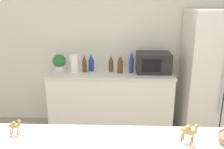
{
  "coord_description": "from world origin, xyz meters",
  "views": [
    {
      "loc": [
        -0.14,
        -1.04,
        1.93
      ],
      "look_at": [
        -0.23,
        1.37,
        1.19
      ],
      "focal_mm": 40.0,
      "sensor_mm": 36.0,
      "label": 1
    }
  ],
  "objects_px": {
    "camel_figurine_second": "(15,125)",
    "paper_towel_roll": "(74,63)",
    "refrigerator": "(216,75)",
    "microwave": "(153,62)",
    "back_bottle_0": "(131,62)",
    "potted_plant": "(59,62)",
    "back_bottle_2": "(84,63)",
    "back_bottle_1": "(120,64)",
    "back_bottle_4": "(91,63)",
    "back_bottle_3": "(111,64)",
    "camel_figurine": "(189,131)"
  },
  "relations": [
    {
      "from": "potted_plant",
      "to": "camel_figurine",
      "type": "xyz_separation_m",
      "value": [
        1.34,
        -2.01,
        0.06
      ]
    },
    {
      "from": "microwave",
      "to": "camel_figurine",
      "type": "relative_size",
      "value": 3.26
    },
    {
      "from": "paper_towel_roll",
      "to": "back_bottle_1",
      "type": "relative_size",
      "value": 0.96
    },
    {
      "from": "paper_towel_roll",
      "to": "back_bottle_1",
      "type": "distance_m",
      "value": 0.65
    },
    {
      "from": "back_bottle_0",
      "to": "camel_figurine_second",
      "type": "bearing_deg",
      "value": -115.26
    },
    {
      "from": "potted_plant",
      "to": "microwave",
      "type": "relative_size",
      "value": 0.5
    },
    {
      "from": "back_bottle_1",
      "to": "back_bottle_3",
      "type": "bearing_deg",
      "value": 154.13
    },
    {
      "from": "camel_figurine_second",
      "to": "paper_towel_roll",
      "type": "bearing_deg",
      "value": 87.65
    },
    {
      "from": "microwave",
      "to": "back_bottle_4",
      "type": "bearing_deg",
      "value": 177.91
    },
    {
      "from": "potted_plant",
      "to": "camel_figurine_second",
      "type": "xyz_separation_m",
      "value": [
        0.16,
        -1.95,
        0.04
      ]
    },
    {
      "from": "refrigerator",
      "to": "microwave",
      "type": "xyz_separation_m",
      "value": [
        -0.87,
        0.08,
        0.15
      ]
    },
    {
      "from": "back_bottle_4",
      "to": "back_bottle_2",
      "type": "bearing_deg",
      "value": -146.68
    },
    {
      "from": "back_bottle_2",
      "to": "camel_figurine_second",
      "type": "height_order",
      "value": "back_bottle_2"
    },
    {
      "from": "microwave",
      "to": "back_bottle_2",
      "type": "bearing_deg",
      "value": -178.45
    },
    {
      "from": "microwave",
      "to": "camel_figurine",
      "type": "height_order",
      "value": "microwave"
    },
    {
      "from": "paper_towel_roll",
      "to": "potted_plant",
      "type": "bearing_deg",
      "value": 163.43
    },
    {
      "from": "back_bottle_1",
      "to": "back_bottle_3",
      "type": "relative_size",
      "value": 1.08
    },
    {
      "from": "microwave",
      "to": "camel_figurine",
      "type": "distance_m",
      "value": 2.0
    },
    {
      "from": "refrigerator",
      "to": "camel_figurine_second",
      "type": "height_order",
      "value": "refrigerator"
    },
    {
      "from": "camel_figurine",
      "to": "back_bottle_4",
      "type": "bearing_deg",
      "value": 113.41
    },
    {
      "from": "potted_plant",
      "to": "back_bottle_2",
      "type": "distance_m",
      "value": 0.38
    },
    {
      "from": "microwave",
      "to": "back_bottle_4",
      "type": "distance_m",
      "value": 0.89
    },
    {
      "from": "back_bottle_1",
      "to": "camel_figurine_second",
      "type": "height_order",
      "value": "back_bottle_1"
    },
    {
      "from": "back_bottle_2",
      "to": "back_bottle_4",
      "type": "bearing_deg",
      "value": 33.32
    },
    {
      "from": "microwave",
      "to": "back_bottle_0",
      "type": "relative_size",
      "value": 1.51
    },
    {
      "from": "refrigerator",
      "to": "back_bottle_0",
      "type": "distance_m",
      "value": 1.19
    },
    {
      "from": "microwave",
      "to": "camel_figurine_second",
      "type": "xyz_separation_m",
      "value": [
        -1.2,
        -1.93,
        0.03
      ]
    },
    {
      "from": "back_bottle_0",
      "to": "camel_figurine",
      "type": "xyz_separation_m",
      "value": [
        0.3,
        -1.94,
        0.04
      ]
    },
    {
      "from": "refrigerator",
      "to": "back_bottle_3",
      "type": "distance_m",
      "value": 1.48
    },
    {
      "from": "back_bottle_4",
      "to": "back_bottle_1",
      "type": "bearing_deg",
      "value": -12.66
    },
    {
      "from": "back_bottle_2",
      "to": "back_bottle_4",
      "type": "height_order",
      "value": "back_bottle_2"
    },
    {
      "from": "microwave",
      "to": "back_bottle_0",
      "type": "distance_m",
      "value": 0.32
    },
    {
      "from": "microwave",
      "to": "back_bottle_1",
      "type": "distance_m",
      "value": 0.47
    },
    {
      "from": "back_bottle_4",
      "to": "microwave",
      "type": "bearing_deg",
      "value": -2.09
    },
    {
      "from": "back_bottle_0",
      "to": "camel_figurine",
      "type": "relative_size",
      "value": 2.17
    },
    {
      "from": "back_bottle_0",
      "to": "microwave",
      "type": "bearing_deg",
      "value": 9.9
    },
    {
      "from": "camel_figurine_second",
      "to": "refrigerator",
      "type": "bearing_deg",
      "value": 41.85
    },
    {
      "from": "camel_figurine_second",
      "to": "back_bottle_4",
      "type": "bearing_deg",
      "value": 81.14
    },
    {
      "from": "refrigerator",
      "to": "back_bottle_1",
      "type": "height_order",
      "value": "refrigerator"
    },
    {
      "from": "back_bottle_0",
      "to": "back_bottle_3",
      "type": "relative_size",
      "value": 1.29
    },
    {
      "from": "back_bottle_2",
      "to": "back_bottle_3",
      "type": "bearing_deg",
      "value": 4.36
    },
    {
      "from": "paper_towel_roll",
      "to": "back_bottle_4",
      "type": "xyz_separation_m",
      "value": [
        0.23,
        0.09,
        -0.01
      ]
    },
    {
      "from": "potted_plant",
      "to": "back_bottle_3",
      "type": "relative_size",
      "value": 0.98
    },
    {
      "from": "refrigerator",
      "to": "back_bottle_2",
      "type": "xyz_separation_m",
      "value": [
        -1.85,
        0.05,
        0.14
      ]
    },
    {
      "from": "back_bottle_3",
      "to": "camel_figurine_second",
      "type": "distance_m",
      "value": 2.02
    },
    {
      "from": "paper_towel_roll",
      "to": "back_bottle_4",
      "type": "relative_size",
      "value": 1.01
    },
    {
      "from": "back_bottle_3",
      "to": "camel_figurine_second",
      "type": "height_order",
      "value": "back_bottle_3"
    },
    {
      "from": "back_bottle_3",
      "to": "camel_figurine_second",
      "type": "xyz_separation_m",
      "value": [
        -0.6,
        -1.93,
        0.05
      ]
    },
    {
      "from": "back_bottle_4",
      "to": "camel_figurine",
      "type": "relative_size",
      "value": 1.71
    },
    {
      "from": "potted_plant",
      "to": "back_bottle_4",
      "type": "distance_m",
      "value": 0.46
    }
  ]
}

